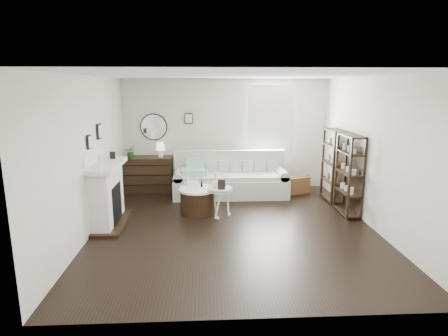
{
  "coord_description": "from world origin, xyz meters",
  "views": [
    {
      "loc": [
        -0.52,
        -6.42,
        2.53
      ],
      "look_at": [
        -0.14,
        0.8,
        0.93
      ],
      "focal_mm": 30.0,
      "sensor_mm": 36.0,
      "label": 1
    }
  ],
  "objects": [
    {
      "name": "sofa",
      "position": [
        0.07,
        2.08,
        0.34
      ],
      "size": [
        2.63,
        0.91,
        1.02
      ],
      "color": "#B1B9A5",
      "rests_on": "ground"
    },
    {
      "name": "quilt",
      "position": [
        -0.79,
        1.95,
        0.6
      ],
      "size": [
        0.6,
        0.51,
        0.14
      ],
      "primitive_type": "cube",
      "rotation": [
        0.0,
        0.0,
        0.11
      ],
      "color": "#299776",
      "rests_on": "sofa"
    },
    {
      "name": "potted_plant",
      "position": [
        -2.27,
        2.42,
        1.0
      ],
      "size": [
        0.27,
        0.24,
        0.28
      ],
      "primitive_type": "imported",
      "rotation": [
        0.0,
        0.0,
        -0.07
      ],
      "color": "#1B5317",
      "rests_on": "dresser"
    },
    {
      "name": "card_frame_ped",
      "position": [
        -0.21,
        0.47,
        0.68
      ],
      "size": [
        0.14,
        0.07,
        0.19
      ],
      "primitive_type": "cube",
      "rotation": [
        -0.21,
        0.0,
        -0.08
      ],
      "color": "black",
      "rests_on": "pedestal_table"
    },
    {
      "name": "eiffel_drum",
      "position": [
        -0.59,
        0.86,
        0.63
      ],
      "size": [
        0.13,
        0.13,
        0.2
      ],
      "primitive_type": null,
      "rotation": [
        0.0,
        0.0,
        -0.13
      ],
      "color": "black",
      "rests_on": "drum_table"
    },
    {
      "name": "shelf_unit_far",
      "position": [
        2.33,
        1.55,
        0.8
      ],
      "size": [
        0.3,
        0.8,
        1.6
      ],
      "color": "black",
      "rests_on": "ground"
    },
    {
      "name": "flask_ped",
      "position": [
        -0.32,
        0.61,
        0.73
      ],
      "size": [
        0.16,
        0.16,
        0.29
      ],
      "primitive_type": null,
      "color": "silver",
      "rests_on": "pedestal_table"
    },
    {
      "name": "room",
      "position": [
        0.73,
        2.7,
        1.6
      ],
      "size": [
        5.5,
        5.5,
        5.5
      ],
      "color": "black",
      "rests_on": "ground"
    },
    {
      "name": "bottle_drum",
      "position": [
        -0.86,
        0.72,
        0.67
      ],
      "size": [
        0.07,
        0.07,
        0.29
      ],
      "primitive_type": "cylinder",
      "color": "silver",
      "rests_on": "drum_table"
    },
    {
      "name": "dresser",
      "position": [
        -1.95,
        2.47,
        0.43
      ],
      "size": [
        1.28,
        0.55,
        0.85
      ],
      "color": "black",
      "rests_on": "ground"
    },
    {
      "name": "suitcase",
      "position": [
        1.68,
        2.11,
        0.2
      ],
      "size": [
        0.63,
        0.4,
        0.4
      ],
      "primitive_type": "cube",
      "rotation": [
        0.0,
        0.0,
        0.36
      ],
      "color": "brown",
      "rests_on": "ground"
    },
    {
      "name": "eiffel_ped",
      "position": [
        -0.14,
        0.63,
        0.67
      ],
      "size": [
        0.12,
        0.12,
        0.17
      ],
      "primitive_type": null,
      "rotation": [
        0.0,
        0.0,
        -0.27
      ],
      "color": "black",
      "rests_on": "pedestal_table"
    },
    {
      "name": "shelf_unit_near",
      "position": [
        2.33,
        0.65,
        0.8
      ],
      "size": [
        0.3,
        0.8,
        1.6
      ],
      "color": "black",
      "rests_on": "ground"
    },
    {
      "name": "pedestal_table",
      "position": [
        -0.23,
        0.59,
        0.54
      ],
      "size": [
        0.49,
        0.49,
        0.59
      ],
      "rotation": [
        0.0,
        0.0,
        -0.29
      ],
      "color": "white",
      "rests_on": "ground"
    },
    {
      "name": "card_frame_drum",
      "position": [
        -0.73,
        0.61,
        0.63
      ],
      "size": [
        0.18,
        0.11,
        0.22
      ],
      "primitive_type": "cube",
      "rotation": [
        -0.21,
        0.0,
        0.31
      ],
      "color": "white",
      "rests_on": "drum_table"
    },
    {
      "name": "table_lamp",
      "position": [
        -1.58,
        2.47,
        1.03
      ],
      "size": [
        0.25,
        0.25,
        0.36
      ],
      "primitive_type": null,
      "rotation": [
        0.0,
        0.0,
        0.14
      ],
      "color": "beige",
      "rests_on": "dresser"
    },
    {
      "name": "fireplace",
      "position": [
        -2.32,
        0.3,
        0.54
      ],
      "size": [
        0.5,
        1.4,
        1.84
      ],
      "color": "silver",
      "rests_on": "ground"
    },
    {
      "name": "drum_table",
      "position": [
        -0.67,
        0.8,
        0.27
      ],
      "size": [
        0.75,
        0.75,
        0.52
      ],
      "rotation": [
        0.0,
        0.0,
        -0.28
      ],
      "color": "black",
      "rests_on": "ground"
    }
  ]
}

